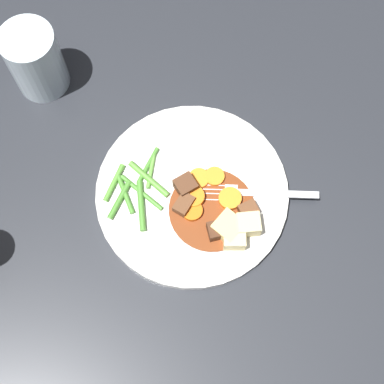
# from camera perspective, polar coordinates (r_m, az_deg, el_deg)

# --- Properties ---
(ground_plane) EXTENTS (3.00, 3.00, 0.00)m
(ground_plane) POSITION_cam_1_polar(r_m,az_deg,el_deg) (0.83, 0.00, -0.32)
(ground_plane) COLOR #26282D
(dinner_plate) EXTENTS (0.27, 0.27, 0.01)m
(dinner_plate) POSITION_cam_1_polar(r_m,az_deg,el_deg) (0.83, 0.00, -0.16)
(dinner_plate) COLOR white
(dinner_plate) RESTS_ON ground_plane
(stew_sauce) EXTENTS (0.12, 0.12, 0.00)m
(stew_sauce) POSITION_cam_1_polar(r_m,az_deg,el_deg) (0.81, 1.98, -1.75)
(stew_sauce) COLOR brown
(stew_sauce) RESTS_ON dinner_plate
(carrot_slice_0) EXTENTS (0.04, 0.04, 0.01)m
(carrot_slice_0) POSITION_cam_1_polar(r_m,az_deg,el_deg) (0.82, 2.24, 1.51)
(carrot_slice_0) COLOR orange
(carrot_slice_0) RESTS_ON dinner_plate
(carrot_slice_1) EXTENTS (0.04, 0.04, 0.01)m
(carrot_slice_1) POSITION_cam_1_polar(r_m,az_deg,el_deg) (0.81, 0.01, -1.88)
(carrot_slice_1) COLOR orange
(carrot_slice_1) RESTS_ON dinner_plate
(carrot_slice_2) EXTENTS (0.04, 0.04, 0.01)m
(carrot_slice_2) POSITION_cam_1_polar(r_m,az_deg,el_deg) (0.81, 3.75, -0.69)
(carrot_slice_2) COLOR orange
(carrot_slice_2) RESTS_ON dinner_plate
(carrot_slice_3) EXTENTS (0.03, 0.03, 0.01)m
(carrot_slice_3) POSITION_cam_1_polar(r_m,az_deg,el_deg) (0.82, 0.52, 1.41)
(carrot_slice_3) COLOR orange
(carrot_slice_3) RESTS_ON dinner_plate
(carrot_slice_4) EXTENTS (0.04, 0.04, 0.01)m
(carrot_slice_4) POSITION_cam_1_polar(r_m,az_deg,el_deg) (0.81, 0.13, -0.49)
(carrot_slice_4) COLOR orange
(carrot_slice_4) RESTS_ON dinner_plate
(potato_chunk_0) EXTENTS (0.04, 0.04, 0.03)m
(potato_chunk_0) POSITION_cam_1_polar(r_m,az_deg,el_deg) (0.79, 4.18, -4.66)
(potato_chunk_0) COLOR #EAD68C
(potato_chunk_0) RESTS_ON dinner_plate
(potato_chunk_1) EXTENTS (0.04, 0.04, 0.03)m
(potato_chunk_1) POSITION_cam_1_polar(r_m,az_deg,el_deg) (0.79, 3.57, -3.48)
(potato_chunk_1) COLOR #E5CC7A
(potato_chunk_1) RESTS_ON dinner_plate
(potato_chunk_2) EXTENTS (0.04, 0.04, 0.03)m
(potato_chunk_2) POSITION_cam_1_polar(r_m,az_deg,el_deg) (0.79, 5.55, -3.21)
(potato_chunk_2) COLOR #EAD68C
(potato_chunk_2) RESTS_ON dinner_plate
(meat_chunk_0) EXTENTS (0.02, 0.03, 0.02)m
(meat_chunk_0) POSITION_cam_1_polar(r_m,az_deg,el_deg) (0.80, -0.94, -1.18)
(meat_chunk_0) COLOR brown
(meat_chunk_0) RESTS_ON dinner_plate
(meat_chunk_1) EXTENTS (0.04, 0.04, 0.02)m
(meat_chunk_1) POSITION_cam_1_polar(r_m,az_deg,el_deg) (0.81, -0.55, 0.76)
(meat_chunk_1) COLOR #56331E
(meat_chunk_1) RESTS_ON dinner_plate
(meat_chunk_2) EXTENTS (0.03, 0.03, 0.02)m
(meat_chunk_2) POSITION_cam_1_polar(r_m,az_deg,el_deg) (0.81, 5.54, -1.76)
(meat_chunk_2) COLOR brown
(meat_chunk_2) RESTS_ON dinner_plate
(meat_chunk_3) EXTENTS (0.03, 0.03, 0.02)m
(meat_chunk_3) POSITION_cam_1_polar(r_m,az_deg,el_deg) (0.79, 2.35, -3.83)
(meat_chunk_3) COLOR #4C2B19
(meat_chunk_3) RESTS_ON dinner_plate
(green_bean_0) EXTENTS (0.07, 0.03, 0.01)m
(green_bean_0) POSITION_cam_1_polar(r_m,az_deg,el_deg) (0.82, -4.26, 1.29)
(green_bean_0) COLOR #599E38
(green_bean_0) RESTS_ON dinner_plate
(green_bean_1) EXTENTS (0.05, 0.05, 0.01)m
(green_bean_1) POSITION_cam_1_polar(r_m,az_deg,el_deg) (0.82, -6.59, -0.18)
(green_bean_1) COLOR #4C8E33
(green_bean_1) RESTS_ON dinner_plate
(green_bean_2) EXTENTS (0.01, 0.06, 0.01)m
(green_bean_2) POSITION_cam_1_polar(r_m,az_deg,el_deg) (0.83, -4.34, 2.66)
(green_bean_2) COLOR #4C8E33
(green_bean_2) RESTS_ON dinner_plate
(green_bean_3) EXTENTS (0.02, 0.05, 0.01)m
(green_bean_3) POSITION_cam_1_polar(r_m,az_deg,el_deg) (0.83, -3.99, 2.19)
(green_bean_3) COLOR #66AD42
(green_bean_3) RESTS_ON dinner_plate
(green_bean_4) EXTENTS (0.01, 0.06, 0.01)m
(green_bean_4) POSITION_cam_1_polar(r_m,az_deg,el_deg) (0.83, -7.67, 0.91)
(green_bean_4) COLOR #599E38
(green_bean_4) RESTS_ON dinner_plate
(green_bean_5) EXTENTS (0.01, 0.06, 0.01)m
(green_bean_5) POSITION_cam_1_polar(r_m,az_deg,el_deg) (0.82, -7.15, -0.80)
(green_bean_5) COLOR #4C8E33
(green_bean_5) RESTS_ON dinner_plate
(green_bean_6) EXTENTS (0.05, 0.07, 0.01)m
(green_bean_6) POSITION_cam_1_polar(r_m,az_deg,el_deg) (0.81, -5.01, -1.37)
(green_bean_6) COLOR #4C8E33
(green_bean_6) RESTS_ON dinner_plate
(green_bean_7) EXTENTS (0.08, 0.02, 0.01)m
(green_bean_7) POSITION_cam_1_polar(r_m,az_deg,el_deg) (0.82, -4.99, -0.05)
(green_bean_7) COLOR #4C8E33
(green_bean_7) RESTS_ON dinner_plate
(fork) EXTENTS (0.16, 0.09, 0.00)m
(fork) POSITION_cam_1_polar(r_m,az_deg,el_deg) (0.82, 5.98, -0.10)
(fork) COLOR silver
(fork) RESTS_ON dinner_plate
(water_glass) EXTENTS (0.08, 0.08, 0.11)m
(water_glass) POSITION_cam_1_polar(r_m,az_deg,el_deg) (0.89, -15.16, 12.38)
(water_glass) COLOR silver
(water_glass) RESTS_ON ground_plane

